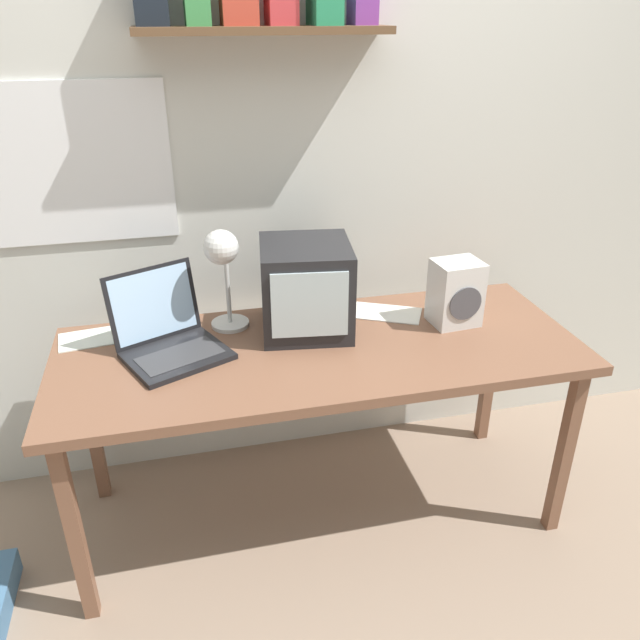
# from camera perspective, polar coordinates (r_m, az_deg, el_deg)

# --- Properties ---
(ground_plane) EXTENTS (12.00, 12.00, 0.00)m
(ground_plane) POSITION_cam_1_polar(r_m,az_deg,el_deg) (2.56, 0.00, -16.87)
(ground_plane) COLOR gray
(back_wall) EXTENTS (5.60, 0.24, 2.60)m
(back_wall) POSITION_cam_1_polar(r_m,az_deg,el_deg) (2.38, -2.95, 15.62)
(back_wall) COLOR silver
(back_wall) RESTS_ON ground_plane
(corner_desk) EXTENTS (1.78, 0.70, 0.73)m
(corner_desk) POSITION_cam_1_polar(r_m,az_deg,el_deg) (2.15, 0.00, -3.79)
(corner_desk) COLOR brown
(corner_desk) RESTS_ON ground_plane
(crt_monitor) EXTENTS (0.35, 0.36, 0.32)m
(crt_monitor) POSITION_cam_1_polar(r_m,az_deg,el_deg) (2.18, -1.31, 2.96)
(crt_monitor) COLOR #232326
(crt_monitor) RESTS_ON corner_desk
(laptop) EXTENTS (0.41, 0.40, 0.27)m
(laptop) POSITION_cam_1_polar(r_m,az_deg,el_deg) (2.13, -13.83, -1.15)
(laptop) COLOR black
(laptop) RESTS_ON corner_desk
(desk_lamp) EXTENTS (0.14, 0.19, 0.38)m
(desk_lamp) POSITION_cam_1_polar(r_m,az_deg,el_deg) (2.12, -8.90, 5.42)
(desk_lamp) COLOR silver
(desk_lamp) RESTS_ON corner_desk
(juice_glass) EXTENTS (0.06, 0.06, 0.13)m
(juice_glass) POSITION_cam_1_polar(r_m,az_deg,el_deg) (2.29, -13.21, 0.81)
(juice_glass) COLOR white
(juice_glass) RESTS_ON corner_desk
(space_heater) EXTENTS (0.18, 0.16, 0.24)m
(space_heater) POSITION_cam_1_polar(r_m,az_deg,el_deg) (2.29, 12.31, 2.44)
(space_heater) COLOR silver
(space_heater) RESTS_ON corner_desk
(printed_handout) EXTENTS (0.22, 0.17, 0.00)m
(printed_handout) POSITION_cam_1_polar(r_m,az_deg,el_deg) (2.31, -20.27, -1.59)
(printed_handout) COLOR white
(printed_handout) RESTS_ON corner_desk
(open_notebook) EXTENTS (0.32, 0.26, 0.00)m
(open_notebook) POSITION_cam_1_polar(r_m,az_deg,el_deg) (2.37, 5.72, 0.68)
(open_notebook) COLOR silver
(open_notebook) RESTS_ON corner_desk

